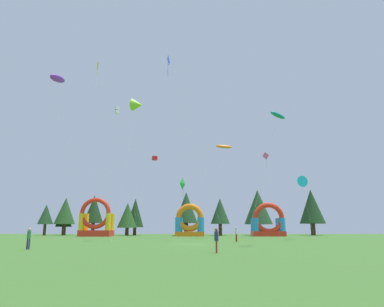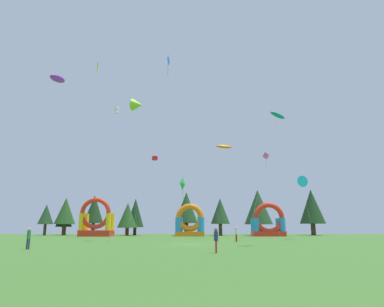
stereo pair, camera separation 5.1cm
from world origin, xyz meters
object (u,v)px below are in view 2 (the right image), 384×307
at_px(kite_teal_parafoil, 278,115).
at_px(person_midfield, 29,236).
at_px(kite_yellow_diamond, 97,68).
at_px(inflatable_orange_dome, 190,225).
at_px(inflatable_red_slide, 96,223).
at_px(kite_pink_diamond, 266,157).
at_px(person_left_edge, 236,233).
at_px(person_far_side, 216,238).
at_px(kite_blue_diamond, 168,62).
at_px(kite_white_box, 117,111).
at_px(kite_purple_parafoil, 57,79).
at_px(kite_orange_parafoil, 224,147).
at_px(kite_lime_delta, 137,105).
at_px(kite_red_box, 155,158).
at_px(kite_green_diamond, 184,184).
at_px(kite_cyan_delta, 300,182).
at_px(inflatable_yellow_castle, 268,225).

distance_m(kite_teal_parafoil, person_midfield, 25.64).
relative_size(kite_yellow_diamond, inflatable_orange_dome, 3.40).
bearing_deg(inflatable_red_slide, inflatable_orange_dome, 7.46).
bearing_deg(kite_pink_diamond, inflatable_red_slide, 177.57).
height_order(person_left_edge, person_far_side, person_left_edge).
relative_size(kite_blue_diamond, kite_yellow_diamond, 1.19).
distance_m(kite_white_box, person_midfield, 33.74).
xyz_separation_m(kite_white_box, kite_blue_diamond, (9.34, -8.37, 4.48)).
bearing_deg(kite_purple_parafoil, inflatable_red_slide, 93.31).
xyz_separation_m(person_left_edge, person_midfield, (-18.18, -16.11, -0.08)).
bearing_deg(kite_orange_parafoil, kite_lime_delta, -136.53).
xyz_separation_m(kite_red_box, kite_purple_parafoil, (-10.04, -25.37, 5.99)).
relative_size(kite_red_box, person_midfield, 9.43).
xyz_separation_m(kite_green_diamond, kite_orange_parafoil, (6.34, 12.13, 8.04)).
height_order(person_midfield, inflatable_red_slide, inflatable_red_slide).
height_order(kite_teal_parafoil, inflatable_orange_dome, kite_teal_parafoil).
height_order(kite_cyan_delta, inflatable_yellow_castle, kite_cyan_delta).
xyz_separation_m(kite_white_box, kite_orange_parafoil, (18.13, 3.05, -5.65)).
xyz_separation_m(kite_teal_parafoil, kite_blue_diamond, (-12.72, 12.57, 12.50)).
bearing_deg(kite_white_box, kite_teal_parafoil, -43.50).
height_order(kite_white_box, person_left_edge, kite_white_box).
height_order(kite_white_box, kite_pink_diamond, kite_white_box).
xyz_separation_m(kite_blue_diamond, person_midfield, (-9.05, -18.76, -24.54)).
distance_m(kite_pink_diamond, kite_lime_delta, 31.38).
relative_size(person_midfield, inflatable_yellow_castle, 0.25).
height_order(kite_teal_parafoil, inflatable_yellow_castle, kite_teal_parafoil).
bearing_deg(kite_pink_diamond, kite_green_diamond, -125.05).
height_order(kite_pink_diamond, person_midfield, kite_pink_diamond).
bearing_deg(kite_blue_diamond, kite_green_diamond, -16.18).
height_order(kite_pink_diamond, kite_purple_parafoil, kite_purple_parafoil).
bearing_deg(inflatable_yellow_castle, kite_yellow_diamond, -130.04).
relative_size(kite_orange_parafoil, person_midfield, 9.43).
bearing_deg(kite_orange_parafoil, kite_purple_parafoil, -147.29).
height_order(kite_purple_parafoil, person_left_edge, kite_purple_parafoil).
distance_m(kite_purple_parafoil, kite_blue_diamond, 15.62).
bearing_deg(inflatable_orange_dome, kite_purple_parafoil, -120.69).
xyz_separation_m(kite_lime_delta, kite_teal_parafoil, (16.86, -11.74, -5.61)).
bearing_deg(kite_orange_parafoil, inflatable_orange_dome, 114.61).
height_order(kite_purple_parafoil, kite_yellow_diamond, kite_purple_parafoil).
bearing_deg(kite_teal_parafoil, kite_red_box, 116.77).
bearing_deg(kite_teal_parafoil, person_far_side, -125.20).
height_order(inflatable_yellow_castle, inflatable_red_slide, inflatable_red_slide).
bearing_deg(inflatable_orange_dome, kite_yellow_diamond, -108.59).
distance_m(kite_white_box, kite_yellow_diamond, 15.22).
bearing_deg(kite_orange_parafoil, kite_green_diamond, -117.60).
bearing_deg(kite_blue_diamond, kite_teal_parafoil, -44.64).
bearing_deg(kite_purple_parafoil, kite_pink_diamond, 37.47).
relative_size(kite_purple_parafoil, person_far_side, 13.32).
height_order(kite_blue_diamond, kite_orange_parafoil, kite_blue_diamond).
height_order(kite_green_diamond, inflatable_yellow_castle, kite_green_diamond).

